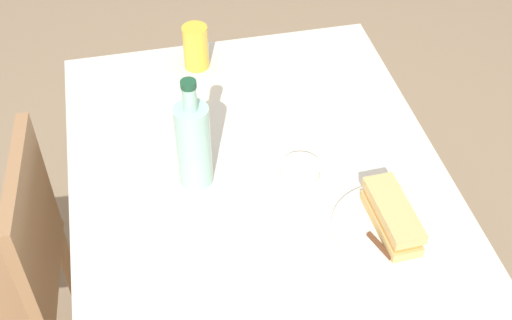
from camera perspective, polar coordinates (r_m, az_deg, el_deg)
name	(u,v)px	position (r m, az deg, el deg)	size (l,w,h in m)	color
dining_table	(256,197)	(1.73, 0.00, -3.12)	(1.08, 0.90, 0.74)	beige
chair_far	(9,275)	(1.85, -20.05, -9.05)	(0.43, 0.43, 0.86)	#936B47
plate_near	(390,228)	(1.54, 11.14, -5.66)	(0.26, 0.26, 0.01)	silver
baguette_sandwich_near	(392,216)	(1.50, 11.36, -4.64)	(0.20, 0.08, 0.07)	tan
knife_near	(369,234)	(1.50, 9.44, -6.14)	(0.17, 0.07, 0.01)	silver
water_bottle	(194,143)	(1.54, -5.26, 1.42)	(0.08, 0.08, 0.29)	#99C6B7
beer_glass	(196,47)	(1.93, -5.07, 9.42)	(0.07, 0.07, 0.13)	gold
olive_bowl	(301,170)	(1.62, 3.76, -0.82)	(0.10, 0.10, 0.03)	silver
paper_napkin	(268,61)	(1.97, 1.00, 8.28)	(0.14, 0.14, 0.00)	white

